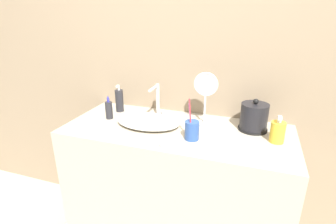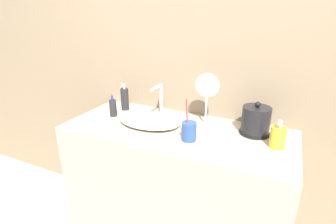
# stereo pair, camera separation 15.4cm
# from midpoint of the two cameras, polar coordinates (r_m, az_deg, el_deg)

# --- Properties ---
(wall_back) EXTENTS (6.00, 0.04, 2.60)m
(wall_back) POSITION_cam_midpoint_polar(r_m,az_deg,el_deg) (1.72, 8.77, 12.38)
(wall_back) COLOR gray
(wall_back) RESTS_ON ground_plane
(vanity_counter) EXTENTS (1.35, 0.58, 0.90)m
(vanity_counter) POSITION_cam_midpoint_polar(r_m,az_deg,el_deg) (1.79, 4.22, -17.00)
(vanity_counter) COLOR #B7AD99
(vanity_counter) RESTS_ON ground_plane
(sink_basin) EXTENTS (0.40, 0.27, 0.05)m
(sink_basin) POSITION_cam_midpoint_polar(r_m,az_deg,el_deg) (1.61, -1.40, -1.89)
(sink_basin) COLOR silver
(sink_basin) RESTS_ON vanity_counter
(faucet) EXTENTS (0.06, 0.15, 0.22)m
(faucet) POSITION_cam_midpoint_polar(r_m,az_deg,el_deg) (1.70, 0.95, 2.88)
(faucet) COLOR silver
(faucet) RESTS_ON vanity_counter
(electric_kettle) EXTENTS (0.17, 0.17, 0.19)m
(electric_kettle) POSITION_cam_midpoint_polar(r_m,az_deg,el_deg) (1.57, 21.23, -1.99)
(electric_kettle) COLOR black
(electric_kettle) RESTS_ON vanity_counter
(toothbrush_cup) EXTENTS (0.08, 0.08, 0.23)m
(toothbrush_cup) POSITION_cam_midpoint_polar(r_m,az_deg,el_deg) (1.41, 7.70, -4.20)
(toothbrush_cup) COLOR #2D519E
(toothbrush_cup) RESTS_ON vanity_counter
(lotion_bottle) EXTENTS (0.08, 0.08, 0.15)m
(lotion_bottle) POSITION_cam_midpoint_polar(r_m,az_deg,el_deg) (1.47, 25.60, -4.99)
(lotion_bottle) COLOR gold
(lotion_bottle) RESTS_ON vanity_counter
(shampoo_bottle) EXTENTS (0.05, 0.05, 0.19)m
(shampoo_bottle) POSITION_cam_midpoint_polar(r_m,az_deg,el_deg) (1.85, -7.07, 2.81)
(shampoo_bottle) COLOR #28282D
(shampoo_bottle) RESTS_ON vanity_counter
(mouthwash_bottle) EXTENTS (0.05, 0.05, 0.16)m
(mouthwash_bottle) POSITION_cam_midpoint_polar(r_m,az_deg,el_deg) (1.75, -9.46, 0.92)
(mouthwash_bottle) COLOR #28282D
(mouthwash_bottle) RESTS_ON vanity_counter
(soap_dish) EXTENTS (0.10, 0.10, 0.03)m
(soap_dish) POSITION_cam_midpoint_polar(r_m,az_deg,el_deg) (1.37, 2.46, -7.00)
(soap_dish) COLOR silver
(soap_dish) RESTS_ON vanity_counter
(vanity_mirror) EXTENTS (0.14, 0.10, 0.32)m
(vanity_mirror) POSITION_cam_midpoint_polar(r_m,az_deg,el_deg) (1.56, 11.23, 3.36)
(vanity_mirror) COLOR silver
(vanity_mirror) RESTS_ON vanity_counter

